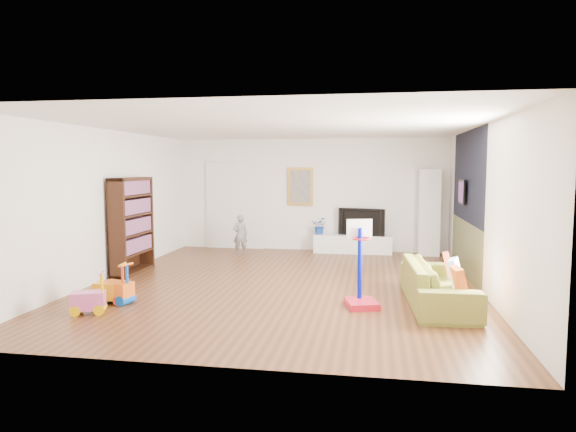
% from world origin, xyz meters
% --- Properties ---
extents(floor, '(6.50, 7.50, 0.00)m').
position_xyz_m(floor, '(0.00, 0.00, 0.00)').
color(floor, brown).
rests_on(floor, ground).
extents(ceiling, '(6.50, 7.50, 0.00)m').
position_xyz_m(ceiling, '(0.00, 0.00, 2.70)').
color(ceiling, white).
rests_on(ceiling, ground).
extents(wall_back, '(6.50, 0.00, 2.70)m').
position_xyz_m(wall_back, '(0.00, 3.75, 1.35)').
color(wall_back, white).
rests_on(wall_back, ground).
extents(wall_front, '(6.50, 0.00, 2.70)m').
position_xyz_m(wall_front, '(0.00, -3.75, 1.35)').
color(wall_front, silver).
rests_on(wall_front, ground).
extents(wall_left, '(0.00, 7.50, 2.70)m').
position_xyz_m(wall_left, '(-3.25, 0.00, 1.35)').
color(wall_left, white).
rests_on(wall_left, ground).
extents(wall_right, '(0.00, 7.50, 2.70)m').
position_xyz_m(wall_right, '(3.25, 0.00, 1.35)').
color(wall_right, white).
rests_on(wall_right, ground).
extents(navy_accent, '(0.01, 3.20, 1.70)m').
position_xyz_m(navy_accent, '(3.23, 1.40, 1.85)').
color(navy_accent, black).
rests_on(navy_accent, wall_right).
extents(olive_wainscot, '(0.01, 3.20, 1.00)m').
position_xyz_m(olive_wainscot, '(3.23, 1.40, 0.50)').
color(olive_wainscot, brown).
rests_on(olive_wainscot, wall_right).
extents(doorway, '(1.45, 0.06, 2.10)m').
position_xyz_m(doorway, '(-1.90, 3.71, 1.05)').
color(doorway, white).
rests_on(doorway, ground).
extents(painting_back, '(0.62, 0.06, 0.92)m').
position_xyz_m(painting_back, '(-0.25, 3.71, 1.55)').
color(painting_back, gold).
rests_on(painting_back, wall_back).
extents(artwork_right, '(0.04, 0.56, 0.46)m').
position_xyz_m(artwork_right, '(3.17, 1.60, 1.55)').
color(artwork_right, '#7F3F8C').
rests_on(artwork_right, wall_right).
extents(media_console, '(1.82, 0.46, 0.43)m').
position_xyz_m(media_console, '(1.04, 3.47, 0.21)').
color(media_console, white).
rests_on(media_console, ground).
extents(tall_cabinet, '(0.47, 0.47, 1.98)m').
position_xyz_m(tall_cabinet, '(2.76, 3.47, 0.99)').
color(tall_cabinet, white).
rests_on(tall_cabinet, ground).
extents(bookshelf, '(0.33, 1.25, 1.83)m').
position_xyz_m(bookshelf, '(-3.03, 0.48, 0.91)').
color(bookshelf, black).
rests_on(bookshelf, ground).
extents(sofa, '(0.96, 2.21, 0.63)m').
position_xyz_m(sofa, '(2.46, -0.95, 0.32)').
color(sofa, olive).
rests_on(sofa, ground).
extents(basketball_hoop, '(0.56, 0.63, 1.27)m').
position_xyz_m(basketball_hoop, '(1.36, -1.24, 0.64)').
color(basketball_hoop, red).
rests_on(basketball_hoop, ground).
extents(ride_on_yellow, '(0.48, 0.32, 0.60)m').
position_xyz_m(ride_on_yellow, '(-2.33, -1.67, 0.30)').
color(ride_on_yellow, '#FFA412').
rests_on(ride_on_yellow, ground).
extents(ride_on_orange, '(0.51, 0.38, 0.61)m').
position_xyz_m(ride_on_orange, '(-2.24, -1.64, 0.30)').
color(ride_on_orange, orange).
rests_on(ride_on_orange, ground).
extents(ride_on_pink, '(0.50, 0.40, 0.58)m').
position_xyz_m(ride_on_pink, '(-2.36, -2.22, 0.29)').
color(ride_on_pink, '#DC58A7').
rests_on(ride_on_pink, ground).
extents(child, '(0.39, 0.32, 0.92)m').
position_xyz_m(child, '(-1.52, 2.81, 0.46)').
color(child, slate).
rests_on(child, ground).
extents(tv, '(1.11, 0.41, 0.64)m').
position_xyz_m(tv, '(1.26, 3.51, 0.74)').
color(tv, black).
rests_on(tv, media_console).
extents(vase_plant, '(0.43, 0.39, 0.41)m').
position_xyz_m(vase_plant, '(0.26, 3.49, 0.63)').
color(vase_plant, navy).
rests_on(vase_plant, media_console).
extents(pillow_left, '(0.13, 0.39, 0.39)m').
position_xyz_m(pillow_left, '(2.66, -1.58, 0.50)').
color(pillow_left, '#CD4F1A').
rests_on(pillow_left, sofa).
extents(pillow_center, '(0.21, 0.41, 0.40)m').
position_xyz_m(pillow_center, '(2.70, -0.97, 0.50)').
color(pillow_center, silver).
rests_on(pillow_center, sofa).
extents(pillow_right, '(0.13, 0.37, 0.36)m').
position_xyz_m(pillow_right, '(2.68, -0.34, 0.50)').
color(pillow_right, '#AC3E23').
rests_on(pillow_right, sofa).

